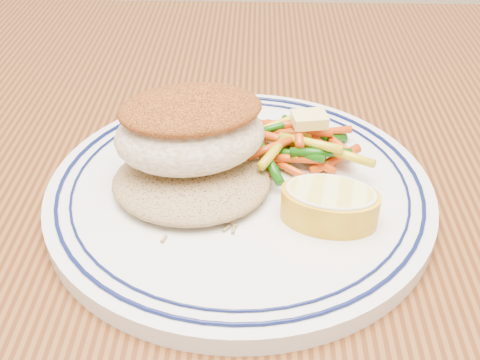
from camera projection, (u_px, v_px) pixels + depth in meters
The scene contains 7 objects.
dining_table at pixel (219, 288), 0.53m from camera, with size 1.50×0.90×0.75m.
plate at pixel (240, 191), 0.47m from camera, with size 0.30×0.30×0.02m.
rice_pilaf at pixel (191, 178), 0.45m from camera, with size 0.12×0.11×0.02m, color olive.
fish_fillet at pixel (190, 129), 0.45m from camera, with size 0.13×0.10×0.06m.
vegetable_pile at pixel (298, 144), 0.49m from camera, with size 0.10×0.10×0.03m.
butter_pat at pixel (309, 119), 0.48m from camera, with size 0.03×0.02×0.01m, color #F7D978.
lemon_wedge at pixel (330, 204), 0.42m from camera, with size 0.08×0.07×0.03m.
Camera 1 is at (0.03, -0.37, 1.04)m, focal length 45.00 mm.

